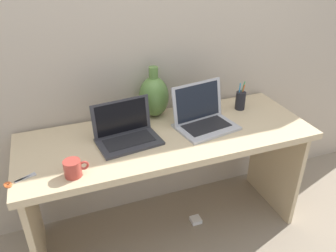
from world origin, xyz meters
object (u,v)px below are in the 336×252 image
at_px(green_vase, 154,96).
at_px(power_brick, 196,220).
at_px(laptop_left, 126,130).
at_px(pen_cup, 240,100).
at_px(laptop_right, 202,115).
at_px(coffee_mug, 73,168).
at_px(scissors, 14,182).

relative_size(green_vase, power_brick, 4.55).
bearing_deg(laptop_left, pen_cup, 8.09).
bearing_deg(pen_cup, laptop_right, -161.41).
bearing_deg(power_brick, laptop_left, 174.99).
relative_size(laptop_right, coffee_mug, 3.19).
relative_size(coffee_mug, scissors, 0.82).
distance_m(green_vase, power_brick, 0.93).
relative_size(green_vase, pen_cup, 1.69).
distance_m(laptop_right, coffee_mug, 0.81).
bearing_deg(power_brick, pen_cup, 23.22).
bearing_deg(coffee_mug, scissors, 171.37).
distance_m(laptop_left, pen_cup, 0.80).
bearing_deg(coffee_mug, laptop_left, 36.90).
bearing_deg(green_vase, power_brick, -52.58).
distance_m(coffee_mug, power_brick, 1.10).
height_order(laptop_left, pen_cup, laptop_left).
bearing_deg(laptop_right, coffee_mug, -163.10).
bearing_deg(green_vase, coffee_mug, -140.30).
relative_size(laptop_left, power_brick, 5.14).
relative_size(laptop_right, scissors, 2.61).
height_order(green_vase, coffee_mug, green_vase).
bearing_deg(pen_cup, green_vase, 168.65).
bearing_deg(coffee_mug, power_brick, 14.53).
distance_m(laptop_left, green_vase, 0.34).
relative_size(laptop_left, green_vase, 1.13).
relative_size(laptop_right, green_vase, 1.18).
distance_m(laptop_left, laptop_right, 0.47).
xyz_separation_m(coffee_mug, scissors, (-0.26, 0.04, -0.04)).
height_order(laptop_left, power_brick, laptop_left).
distance_m(laptop_left, power_brick, 0.91).
distance_m(green_vase, pen_cup, 0.57).
bearing_deg(power_brick, laptop_right, 58.18).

